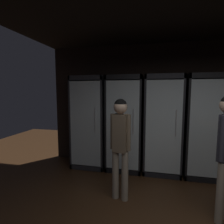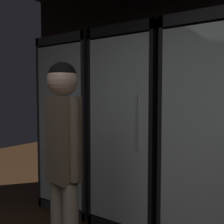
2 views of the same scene
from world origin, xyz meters
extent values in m
cube|color=black|center=(0.00, 3.03, 1.40)|extent=(6.00, 0.06, 2.80)
cube|color=#2B2B30|center=(-1.96, 2.96, 1.04)|extent=(0.76, 0.04, 2.08)
cube|color=#2B2B30|center=(-2.32, 2.66, 1.04)|extent=(0.04, 0.63, 2.08)
cube|color=#2B2B30|center=(-1.61, 2.66, 1.04)|extent=(0.04, 0.63, 2.08)
cube|color=#2B2B30|center=(-1.96, 2.66, 2.03)|extent=(0.76, 0.63, 0.10)
cube|color=#2B2B30|center=(-1.96, 2.66, 0.05)|extent=(0.76, 0.63, 0.10)
cube|color=white|center=(-1.96, 2.93, 1.04)|extent=(0.68, 0.02, 1.84)
cube|color=silver|center=(-1.96, 2.36, 1.04)|extent=(0.68, 0.02, 1.84)
cylinder|color=#B2B2B7|center=(-1.74, 2.33, 1.14)|extent=(0.02, 0.02, 0.50)
cube|color=silver|center=(-1.96, 2.66, 0.12)|extent=(0.66, 0.55, 0.02)
cylinder|color=#9EAD99|center=(-2.19, 2.69, 0.23)|extent=(0.06, 0.06, 0.20)
cylinder|color=#9EAD99|center=(-2.19, 2.69, 0.38)|extent=(0.02, 0.02, 0.10)
cylinder|color=white|center=(-2.19, 2.69, 0.22)|extent=(0.06, 0.06, 0.06)
cylinder|color=#194723|center=(-1.97, 2.63, 0.25)|extent=(0.07, 0.07, 0.24)
cylinder|color=#194723|center=(-1.97, 2.63, 0.41)|extent=(0.02, 0.02, 0.10)
cylinder|color=beige|center=(-1.97, 2.63, 0.24)|extent=(0.07, 0.07, 0.07)
cylinder|color=black|center=(-1.75, 2.66, 0.22)|extent=(0.08, 0.08, 0.18)
cylinder|color=black|center=(-1.75, 2.66, 0.36)|extent=(0.03, 0.03, 0.09)
cylinder|color=#B2332D|center=(-1.75, 2.66, 0.22)|extent=(0.08, 0.08, 0.06)
cube|color=silver|center=(-1.96, 2.66, 0.73)|extent=(0.66, 0.55, 0.02)
cylinder|color=#336B38|center=(-2.18, 2.63, 0.86)|extent=(0.06, 0.06, 0.24)
cylinder|color=#336B38|center=(-2.18, 2.63, 1.01)|extent=(0.02, 0.02, 0.07)
cylinder|color=#B2332D|center=(-2.18, 2.63, 0.85)|extent=(0.07, 0.07, 0.07)
cylinder|color=#9EAD99|center=(-1.97, 2.62, 0.84)|extent=(0.08, 0.08, 0.21)
cylinder|color=#9EAD99|center=(-1.97, 2.62, 0.99)|extent=(0.02, 0.02, 0.09)
cylinder|color=tan|center=(-1.97, 2.62, 0.81)|extent=(0.08, 0.08, 0.06)
cylinder|color=#9EAD99|center=(-1.75, 2.62, 0.83)|extent=(0.06, 0.06, 0.19)
cylinder|color=#9EAD99|center=(-1.75, 2.62, 0.97)|extent=(0.02, 0.02, 0.09)
cylinder|color=white|center=(-1.75, 2.62, 0.82)|extent=(0.07, 0.07, 0.06)
cube|color=silver|center=(-1.96, 2.66, 1.34)|extent=(0.66, 0.55, 0.02)
cylinder|color=#336B38|center=(-2.20, 2.71, 1.44)|extent=(0.08, 0.08, 0.19)
cylinder|color=#336B38|center=(-2.20, 2.71, 1.58)|extent=(0.03, 0.03, 0.08)
cylinder|color=beige|center=(-2.20, 2.71, 1.44)|extent=(0.08, 0.08, 0.05)
cylinder|color=black|center=(-2.04, 2.69, 1.44)|extent=(0.06, 0.06, 0.20)
cylinder|color=black|center=(-2.04, 2.69, 1.59)|extent=(0.02, 0.02, 0.08)
cylinder|color=beige|center=(-2.04, 2.69, 1.45)|extent=(0.07, 0.07, 0.07)
cylinder|color=brown|center=(-1.88, 2.63, 1.44)|extent=(0.06, 0.06, 0.18)
cylinder|color=brown|center=(-1.88, 2.63, 1.58)|extent=(0.02, 0.02, 0.10)
cylinder|color=#2D2D33|center=(-1.88, 2.63, 1.44)|extent=(0.07, 0.07, 0.07)
cylinder|color=#336B38|center=(-1.72, 2.64, 1.44)|extent=(0.07, 0.07, 0.19)
cylinder|color=#336B38|center=(-1.72, 2.64, 1.57)|extent=(0.02, 0.02, 0.07)
cylinder|color=#B2332D|center=(-1.72, 2.64, 1.42)|extent=(0.07, 0.07, 0.07)
cube|color=black|center=(-1.16, 2.96, 1.04)|extent=(0.76, 0.04, 2.08)
cube|color=black|center=(-1.52, 2.66, 1.04)|extent=(0.04, 0.63, 2.08)
cube|color=black|center=(-0.80, 2.66, 1.04)|extent=(0.04, 0.63, 2.08)
cube|color=black|center=(-1.16, 2.66, 2.03)|extent=(0.76, 0.63, 0.10)
cube|color=black|center=(-1.16, 2.66, 0.05)|extent=(0.76, 0.63, 0.10)
cube|color=white|center=(-1.16, 2.93, 1.04)|extent=(0.68, 0.02, 1.84)
cube|color=silver|center=(-1.16, 2.36, 1.04)|extent=(0.68, 0.02, 1.84)
cylinder|color=#B2B2B7|center=(-0.93, 2.33, 1.14)|extent=(0.02, 0.02, 0.50)
cube|color=silver|center=(-1.16, 2.66, 0.12)|extent=(0.66, 0.55, 0.02)
cylinder|color=black|center=(-1.39, 2.71, 0.24)|extent=(0.07, 0.07, 0.22)
cylinder|color=black|center=(-1.39, 2.71, 0.39)|extent=(0.02, 0.02, 0.08)
cylinder|color=#2D2D33|center=(-1.39, 2.71, 0.23)|extent=(0.08, 0.08, 0.06)
cylinder|color=black|center=(-1.17, 2.66, 0.22)|extent=(0.07, 0.07, 0.19)
cylinder|color=black|center=(-1.17, 2.66, 0.36)|extent=(0.03, 0.03, 0.07)
cylinder|color=white|center=(-1.17, 2.66, 0.20)|extent=(0.08, 0.08, 0.06)
cylinder|color=#9EAD99|center=(-0.94, 2.68, 0.25)|extent=(0.06, 0.06, 0.24)
cylinder|color=#9EAD99|center=(-0.94, 2.68, 0.42)|extent=(0.02, 0.02, 0.10)
cylinder|color=beige|center=(-0.94, 2.68, 0.24)|extent=(0.06, 0.06, 0.09)
cube|color=silver|center=(-1.16, 2.66, 0.58)|extent=(0.66, 0.55, 0.02)
cylinder|color=#194723|center=(-1.41, 2.66, 0.69)|extent=(0.06, 0.06, 0.21)
cylinder|color=#194723|center=(-1.41, 2.66, 0.83)|extent=(0.02, 0.02, 0.06)
cylinder|color=#2D2D33|center=(-1.41, 2.66, 0.68)|extent=(0.06, 0.06, 0.06)
cylinder|color=#336B38|center=(-1.23, 2.63, 0.69)|extent=(0.06, 0.06, 0.21)
cylinder|color=#336B38|center=(-1.23, 2.63, 0.82)|extent=(0.02, 0.02, 0.07)
cylinder|color=beige|center=(-1.23, 2.63, 0.67)|extent=(0.07, 0.07, 0.06)
cylinder|color=gray|center=(-1.08, 2.71, 0.69)|extent=(0.07, 0.07, 0.22)
cylinder|color=gray|center=(-1.08, 2.71, 0.84)|extent=(0.03, 0.03, 0.08)
cylinder|color=white|center=(-1.08, 2.71, 0.69)|extent=(0.07, 0.07, 0.07)
cylinder|color=#9EAD99|center=(-0.92, 2.65, 0.68)|extent=(0.07, 0.07, 0.19)
cylinder|color=#9EAD99|center=(-0.92, 2.65, 0.81)|extent=(0.03, 0.03, 0.08)
cylinder|color=white|center=(-0.92, 2.65, 0.69)|extent=(0.08, 0.08, 0.07)
cube|color=silver|center=(-1.16, 2.66, 1.03)|extent=(0.66, 0.55, 0.02)
cylinder|color=#336B38|center=(-1.38, 2.65, 1.15)|extent=(0.08, 0.08, 0.22)
cylinder|color=#336B38|center=(-1.38, 2.65, 1.31)|extent=(0.03, 0.03, 0.09)
cylinder|color=white|center=(-1.38, 2.65, 1.14)|extent=(0.08, 0.08, 0.08)
cylinder|color=brown|center=(-1.16, 2.62, 1.13)|extent=(0.07, 0.07, 0.18)
cylinder|color=brown|center=(-1.16, 2.62, 1.26)|extent=(0.03, 0.03, 0.08)
cylinder|color=beige|center=(-1.16, 2.62, 1.13)|extent=(0.07, 0.07, 0.07)
cylinder|color=#194723|center=(-0.93, 2.66, 1.15)|extent=(0.06, 0.06, 0.21)
cylinder|color=#194723|center=(-0.93, 2.66, 1.28)|extent=(0.02, 0.02, 0.06)
cylinder|color=#B2332D|center=(-0.93, 2.66, 1.14)|extent=(0.07, 0.07, 0.06)
cube|color=silver|center=(-1.16, 2.66, 1.49)|extent=(0.66, 0.55, 0.02)
cylinder|color=#194723|center=(-1.33, 2.70, 1.61)|extent=(0.08, 0.08, 0.22)
cylinder|color=#194723|center=(-1.33, 2.70, 1.76)|extent=(0.03, 0.03, 0.07)
cylinder|color=#2D2D33|center=(-1.33, 2.70, 1.60)|extent=(0.08, 0.08, 0.07)
cylinder|color=#336B38|center=(-0.99, 2.63, 1.59)|extent=(0.07, 0.07, 0.18)
cylinder|color=#336B38|center=(-0.99, 2.63, 1.73)|extent=(0.02, 0.02, 0.09)
cylinder|color=tan|center=(-0.99, 2.63, 1.57)|extent=(0.07, 0.07, 0.07)
cube|color=black|center=(-0.35, 2.96, 1.04)|extent=(0.76, 0.04, 2.08)
cube|color=black|center=(-0.71, 2.66, 1.04)|extent=(0.04, 0.63, 2.08)
cube|color=black|center=(0.01, 2.66, 1.04)|extent=(0.04, 0.63, 2.08)
cube|color=black|center=(-0.35, 2.66, 2.03)|extent=(0.76, 0.63, 0.10)
cube|color=black|center=(-0.35, 2.66, 0.05)|extent=(0.76, 0.63, 0.10)
cube|color=white|center=(-0.35, 2.93, 1.04)|extent=(0.68, 0.02, 1.84)
cube|color=silver|center=(-0.35, 2.36, 1.04)|extent=(0.68, 0.02, 1.84)
cylinder|color=#B2B2B7|center=(-0.12, 2.33, 1.14)|extent=(0.02, 0.02, 0.50)
cube|color=silver|center=(-0.35, 2.66, 0.12)|extent=(0.66, 0.55, 0.02)
cylinder|color=#336B38|center=(-0.60, 2.67, 0.22)|extent=(0.07, 0.07, 0.19)
cylinder|color=#336B38|center=(-0.60, 2.67, 0.35)|extent=(0.02, 0.02, 0.06)
cylinder|color=#2D2D33|center=(-0.60, 2.67, 0.20)|extent=(0.07, 0.07, 0.05)
cylinder|color=#194723|center=(-0.43, 2.71, 0.23)|extent=(0.06, 0.06, 0.21)
cylinder|color=#194723|center=(-0.43, 2.71, 0.38)|extent=(0.02, 0.02, 0.09)
cylinder|color=white|center=(-0.43, 2.71, 0.21)|extent=(0.07, 0.07, 0.07)
cylinder|color=black|center=(-0.27, 2.69, 0.23)|extent=(0.06, 0.06, 0.19)
cylinder|color=black|center=(-0.27, 2.69, 0.36)|extent=(0.02, 0.02, 0.07)
cylinder|color=white|center=(-0.27, 2.69, 0.23)|extent=(0.07, 0.07, 0.08)
cylinder|color=gray|center=(-0.10, 2.67, 0.22)|extent=(0.07, 0.07, 0.18)
cylinder|color=gray|center=(-0.10, 2.67, 0.35)|extent=(0.03, 0.03, 0.08)
cylinder|color=beige|center=(-0.10, 2.67, 0.22)|extent=(0.07, 0.07, 0.07)
cube|color=silver|center=(-0.35, 2.66, 0.58)|extent=(0.66, 0.55, 0.02)
cylinder|color=#336B38|center=(-0.57, 2.64, 0.70)|extent=(0.06, 0.06, 0.23)
cylinder|color=#336B38|center=(-0.57, 2.64, 0.86)|extent=(0.02, 0.02, 0.09)
cylinder|color=#B2332D|center=(-0.57, 2.64, 0.69)|extent=(0.06, 0.06, 0.07)
cylinder|color=#194723|center=(-0.35, 2.68, 0.69)|extent=(0.07, 0.07, 0.20)
cylinder|color=#194723|center=(-0.35, 2.68, 0.82)|extent=(0.03, 0.03, 0.07)
cylinder|color=#B2332D|center=(-0.35, 2.68, 0.69)|extent=(0.07, 0.07, 0.06)
cylinder|color=brown|center=(-0.13, 2.66, 0.68)|extent=(0.07, 0.07, 0.19)
cylinder|color=brown|center=(-0.13, 2.66, 0.80)|extent=(0.03, 0.03, 0.06)
cylinder|color=tan|center=(-0.13, 2.66, 0.68)|extent=(0.07, 0.07, 0.05)
cube|color=silver|center=(-0.35, 2.66, 1.03)|extent=(0.66, 0.55, 0.02)
cylinder|color=#336B38|center=(-0.51, 2.71, 1.16)|extent=(0.07, 0.07, 0.23)
cylinder|color=#336B38|center=(-0.51, 2.71, 1.31)|extent=(0.02, 0.02, 0.07)
cylinder|color=#2D2D33|center=(-0.51, 2.71, 1.12)|extent=(0.07, 0.07, 0.07)
cylinder|color=brown|center=(-0.18, 2.70, 1.14)|extent=(0.08, 0.08, 0.19)
cylinder|color=brown|center=(-0.18, 2.70, 1.27)|extent=(0.02, 0.02, 0.09)
cylinder|color=#B2332D|center=(-0.18, 2.70, 1.12)|extent=(0.08, 0.08, 0.05)
cube|color=silver|center=(-0.35, 2.66, 1.49)|extent=(0.66, 0.55, 0.02)
cylinder|color=#9EAD99|center=(-0.58, 2.63, 1.59)|extent=(0.08, 0.08, 0.20)
cylinder|color=#9EAD99|center=(-0.58, 2.63, 1.74)|extent=(0.03, 0.03, 0.10)
cylinder|color=tan|center=(-0.58, 2.63, 1.58)|extent=(0.08, 0.08, 0.05)
cylinder|color=black|center=(-0.34, 2.70, 1.60)|extent=(0.06, 0.06, 0.21)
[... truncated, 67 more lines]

